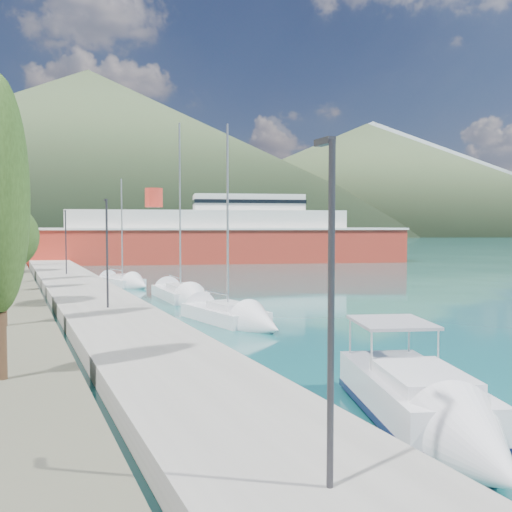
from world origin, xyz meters
name	(u,v)px	position (x,y,z in m)	size (l,w,h in m)	color
ground	(74,249)	(0.00, 120.00, 0.00)	(1400.00, 1400.00, 0.00)	#145658
quay	(82,292)	(-9.00, 26.00, 0.40)	(5.00, 88.00, 0.80)	gray
hills_far	(154,162)	(138.59, 618.73, 77.39)	(1480.00, 900.00, 180.00)	gray
hills_near	(180,164)	(98.04, 372.50, 49.18)	(1010.00, 520.00, 115.00)	#3B4D2E
tree_row	(4,222)	(-14.28, 30.89, 5.68)	(3.95, 64.76, 10.24)	#47301E
lamp_posts	(107,249)	(-9.00, 14.24, 4.08)	(0.15, 48.78, 6.06)	#2D2D33
motor_cruiser	(434,418)	(-4.33, -7.08, 0.52)	(4.98, 8.95, 3.17)	#101234
sailboat_near	(243,320)	(-2.58, 9.79, 0.32)	(3.84, 8.60, 11.93)	silver
sailboat_mid	(188,298)	(-2.60, 19.96, 0.33)	(2.59, 9.56, 13.73)	silver
sailboat_far	(130,284)	(-4.25, 31.97, 0.30)	(4.29, 7.46, 10.44)	silver
ferry	(210,239)	(13.64, 62.37, 3.50)	(59.06, 26.59, 11.49)	red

